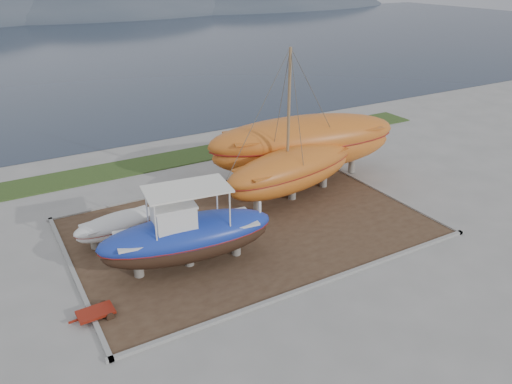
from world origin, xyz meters
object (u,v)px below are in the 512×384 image
orange_sailboat (294,127)px  blue_caique (187,228)px  red_trailer (96,314)px  white_dinghy (119,228)px  orange_bare_hull (304,150)px

orange_sailboat → blue_caique: bearing=-167.5°
blue_caique → red_trailer: bearing=-154.3°
white_dinghy → red_trailer: (-2.57, -5.50, -0.59)m
white_dinghy → orange_sailboat: (10.24, -0.36, 3.73)m
orange_sailboat → red_trailer: 14.46m
white_dinghy → orange_bare_hull: (12.41, 1.69, 1.37)m
orange_bare_hull → blue_caique: bearing=-141.7°
blue_caique → red_trailer: blue_caique is taller
orange_sailboat → red_trailer: size_ratio=4.51×
blue_caique → white_dinghy: blue_caique is taller
blue_caique → orange_sailboat: bearing=30.5°
white_dinghy → blue_caique: bearing=-69.4°
orange_sailboat → red_trailer: bearing=-169.2°
orange_sailboat → orange_bare_hull: bearing=32.3°
blue_caique → orange_bare_hull: (10.29, 5.60, 0.10)m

